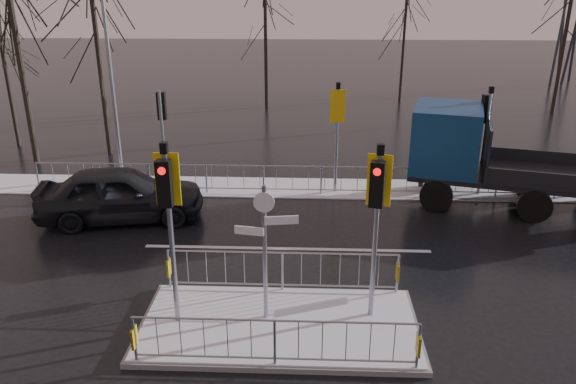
{
  "coord_description": "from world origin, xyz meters",
  "views": [
    {
      "loc": [
        0.63,
        -10.26,
        7.12
      ],
      "look_at": [
        0.04,
        3.55,
        1.8
      ],
      "focal_mm": 35.0,
      "sensor_mm": 36.0,
      "label": 1
    }
  ],
  "objects_px": {
    "car_far_lane": "(121,194)",
    "flatbed_truck": "(476,154)",
    "traffic_island": "(279,312)",
    "street_lamp_left": "(111,57)"
  },
  "relations": [
    {
      "from": "car_far_lane",
      "to": "flatbed_truck",
      "type": "relative_size",
      "value": 0.68
    },
    {
      "from": "street_lamp_left",
      "to": "traffic_island",
      "type": "bearing_deg",
      "value": -55.93
    },
    {
      "from": "traffic_island",
      "to": "street_lamp_left",
      "type": "xyz_separation_m",
      "value": [
        -6.42,
        9.49,
        4.1
      ]
    },
    {
      "from": "traffic_island",
      "to": "street_lamp_left",
      "type": "height_order",
      "value": "street_lamp_left"
    },
    {
      "from": "car_far_lane",
      "to": "flatbed_truck",
      "type": "xyz_separation_m",
      "value": [
        11.25,
        1.9,
        0.86
      ]
    },
    {
      "from": "traffic_island",
      "to": "flatbed_truck",
      "type": "relative_size",
      "value": 0.82
    },
    {
      "from": "traffic_island",
      "to": "street_lamp_left",
      "type": "distance_m",
      "value": 12.17
    },
    {
      "from": "car_far_lane",
      "to": "flatbed_truck",
      "type": "height_order",
      "value": "flatbed_truck"
    },
    {
      "from": "traffic_island",
      "to": "street_lamp_left",
      "type": "bearing_deg",
      "value": 124.07
    },
    {
      "from": "traffic_island",
      "to": "car_far_lane",
      "type": "distance_m",
      "value": 7.68
    }
  ]
}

